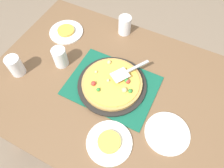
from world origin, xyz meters
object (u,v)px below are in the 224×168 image
object	(u,v)px
cup_corner	(60,57)
pizza	(112,83)
cup_far	(125,25)
pizza_server	(128,71)
pizza_pan	(112,85)
plate_side	(167,133)
served_slice_left	(109,142)
plate_near_left	(109,142)
cup_near	(15,66)
served_slice_right	(66,30)
plate_far_right	(66,32)

from	to	relation	value
cup_corner	pizza	bearing A→B (deg)	-0.95
cup_far	pizza_server	xyz separation A→B (m)	(0.17, -0.33, 0.01)
pizza_pan	plate_side	size ratio (longest dim) A/B	1.73
pizza_pan	plate_side	xyz separation A→B (m)	(0.36, -0.12, -0.01)
pizza_pan	served_slice_left	world-z (taller)	served_slice_left
plate_near_left	pizza_server	size ratio (longest dim) A/B	1.01
pizza	cup_near	size ratio (longest dim) A/B	2.75
cup_near	pizza_server	bearing A→B (deg)	22.64
cup_corner	pizza_pan	bearing A→B (deg)	-0.94
pizza_pan	served_slice_left	distance (m)	0.32
plate_near_left	cup_far	world-z (taller)	cup_far
cup_near	cup_corner	xyz separation A→B (m)	(0.19, 0.16, 0.00)
plate_side	served_slice_right	xyz separation A→B (m)	(-0.82, 0.35, 0.01)
cup_near	pizza_server	distance (m)	0.62
plate_side	served_slice_left	distance (m)	0.29
pizza_pan	served_slice_left	xyz separation A→B (m)	(0.13, -0.29, 0.01)
plate_near_left	plate_side	distance (m)	0.28
pizza	plate_far_right	world-z (taller)	pizza
plate_far_right	cup_near	bearing A→B (deg)	-99.78
plate_near_left	served_slice_right	world-z (taller)	served_slice_right
pizza_pan	plate_far_right	xyz separation A→B (m)	(-0.46, 0.23, -0.01)
plate_near_left	served_slice_left	distance (m)	0.01
plate_far_right	cup_corner	distance (m)	0.26
pizza_pan	cup_near	world-z (taller)	cup_near
pizza_pan	plate_far_right	distance (m)	0.51
pizza_pan	pizza	xyz separation A→B (m)	(0.00, -0.00, 0.02)
served_slice_left	served_slice_right	world-z (taller)	same
pizza_server	plate_near_left	bearing A→B (deg)	-78.09
plate_far_right	cup_far	bearing A→B (deg)	27.23
cup_near	plate_side	bearing A→B (deg)	2.35
plate_far_right	served_slice_left	world-z (taller)	served_slice_left
cup_near	cup_far	world-z (taller)	same
plate_far_right	cup_far	world-z (taller)	cup_far
served_slice_left	pizza_server	world-z (taller)	pizza_server
served_slice_right	plate_side	bearing A→B (deg)	-23.48
pizza_pan	plate_near_left	world-z (taller)	pizza_pan
cup_far	plate_side	bearing A→B (deg)	-48.05
plate_far_right	plate_side	xyz separation A→B (m)	(0.82, -0.35, 0.00)
pizza	pizza_server	bearing A→B (deg)	57.77
pizza	served_slice_right	world-z (taller)	pizza
served_slice_left	cup_near	distance (m)	0.67
served_slice_left	cup_near	world-z (taller)	cup_near
plate_far_right	plate_side	distance (m)	0.89
served_slice_left	served_slice_right	size ratio (longest dim) A/B	1.00
pizza_server	pizza_pan	bearing A→B (deg)	-122.65
served_slice_left	cup_far	world-z (taller)	cup_far
served_slice_left	cup_corner	distance (m)	0.55
pizza	pizza_pan	bearing A→B (deg)	177.45
cup_far	cup_near	bearing A→B (deg)	-125.76
served_slice_right	cup_corner	xyz separation A→B (m)	(0.12, -0.23, 0.04)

